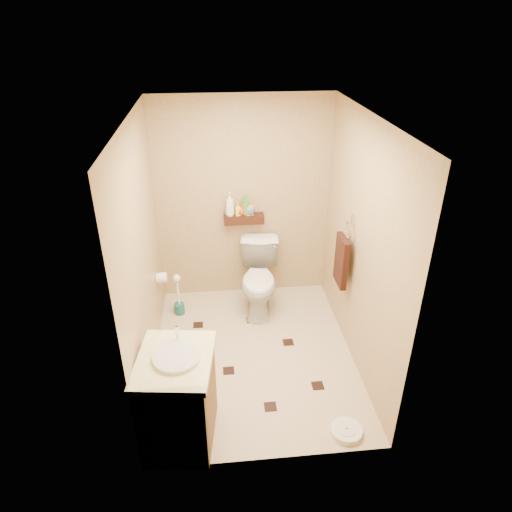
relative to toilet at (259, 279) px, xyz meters
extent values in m
plane|color=beige|center=(-0.14, -0.83, -0.40)|extent=(2.50, 2.50, 0.00)
cube|color=tan|center=(-0.14, 0.42, 0.80)|extent=(2.00, 0.04, 2.40)
cube|color=tan|center=(-0.14, -2.08, 0.80)|extent=(2.00, 0.04, 2.40)
cube|color=tan|center=(-1.14, -0.83, 0.80)|extent=(0.04, 2.50, 2.40)
cube|color=tan|center=(0.86, -0.83, 0.80)|extent=(0.04, 2.50, 2.40)
cube|color=silver|center=(-0.14, -0.83, 2.00)|extent=(2.00, 2.50, 0.02)
cube|color=#3E1B11|center=(-0.14, 0.34, 0.62)|extent=(0.46, 0.14, 0.10)
cube|color=black|center=(-0.42, -1.05, -0.40)|extent=(0.11, 0.11, 0.01)
cube|color=black|center=(0.24, -0.68, -0.40)|extent=(0.11, 0.11, 0.01)
cube|color=black|center=(-0.07, -1.55, -0.40)|extent=(0.11, 0.11, 0.01)
cube|color=black|center=(-0.73, -0.27, -0.40)|extent=(0.11, 0.11, 0.01)
cube|color=black|center=(0.41, -1.34, -0.40)|extent=(0.11, 0.11, 0.01)
cube|color=black|center=(-0.12, -0.24, -0.40)|extent=(0.11, 0.11, 0.01)
imported|color=white|center=(0.00, 0.00, 0.00)|extent=(0.54, 0.83, 0.80)
cube|color=brown|center=(-0.84, -1.78, -0.01)|extent=(0.60, 0.71, 0.79)
cube|color=#FFF9B8|center=(-0.84, -1.78, 0.41)|extent=(0.65, 0.75, 0.05)
cylinder|color=silver|center=(-0.82, -1.78, 0.44)|extent=(0.36, 0.36, 0.05)
cylinder|color=silver|center=(-0.82, -1.56, 0.51)|extent=(0.03, 0.03, 0.12)
cylinder|color=white|center=(0.53, -1.90, -0.38)|extent=(0.30, 0.30, 0.05)
cylinder|color=white|center=(0.53, -1.90, -0.35)|extent=(0.16, 0.16, 0.01)
cylinder|color=#18605A|center=(-0.94, -0.01, -0.34)|extent=(0.12, 0.12, 0.13)
cylinder|color=white|center=(-0.94, -0.01, -0.10)|extent=(0.02, 0.02, 0.37)
sphere|color=white|center=(-0.94, -0.01, 0.08)|extent=(0.09, 0.09, 0.09)
cube|color=silver|center=(0.84, -0.58, 0.98)|extent=(0.03, 0.06, 0.08)
torus|color=silver|center=(0.81, -0.58, 0.86)|extent=(0.02, 0.19, 0.19)
cube|color=black|center=(0.77, -0.58, 0.52)|extent=(0.06, 0.30, 0.52)
cylinder|color=white|center=(-1.08, -0.18, 0.20)|extent=(0.11, 0.11, 0.11)
cylinder|color=silver|center=(-1.12, -0.18, 0.26)|extent=(0.04, 0.02, 0.02)
imported|color=white|center=(-0.30, 0.34, 0.80)|extent=(0.12, 0.12, 0.27)
imported|color=yellow|center=(-0.21, 0.34, 0.74)|extent=(0.07, 0.07, 0.15)
imported|color=red|center=(-0.17, 0.34, 0.74)|extent=(0.13, 0.13, 0.13)
imported|color=green|center=(-0.12, 0.34, 0.79)|extent=(0.13, 0.13, 0.25)
imported|color=#FFA454|center=(-0.08, 0.34, 0.75)|extent=(0.09, 0.10, 0.17)
imported|color=#4264A6|center=(-0.08, 0.34, 0.74)|extent=(0.14, 0.14, 0.15)
camera|label=1|loc=(-0.50, -4.47, 2.75)|focal=32.00mm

